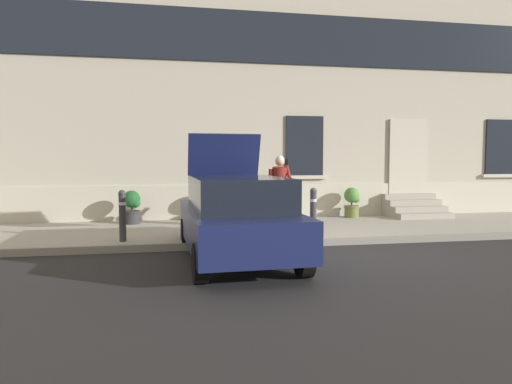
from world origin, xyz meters
The scene contains 13 objects.
ground_plane centered at (0.00, 0.00, 0.00)m, with size 80.00×80.00×0.00m, color #232326.
sidewalk centered at (0.00, 2.80, 0.07)m, with size 24.00×3.60×0.15m, color #99968E.
curb_edge centered at (0.00, 0.94, 0.07)m, with size 24.00×0.12×0.15m, color gray.
building_facade centered at (0.01, 5.29, 3.73)m, with size 24.00×1.52×7.50m.
entrance_stoop centered at (3.85, 4.12, 0.39)m, with size 1.63×1.28×0.64m.
hatchback_car_navy centered at (-1.99, -0.16, 0.80)m, with size 1.92×4.13×2.34m.
bollard_near_person centered at (-0.10, 1.35, 0.71)m, with size 0.15×0.15×1.04m.
bollard_far_left centered at (-4.11, 1.35, 0.71)m, with size 0.15×0.15×1.04m.
person_on_phone centered at (-0.65, 2.26, 1.15)m, with size 0.51×0.48×1.75m.
planter_charcoal centered at (-4.14, 3.94, 0.61)m, with size 0.44×0.44×0.86m.
planter_terracotta centered at (-2.11, 4.08, 0.61)m, with size 0.44×0.44×0.86m.
planter_cream centered at (-0.08, 4.16, 0.61)m, with size 0.44×0.44×0.86m.
planter_olive centered at (1.95, 4.16, 0.61)m, with size 0.44×0.44×0.86m.
Camera 1 is at (-3.11, -8.15, 1.80)m, focal length 32.06 mm.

